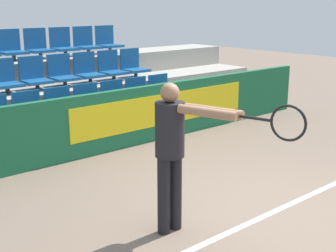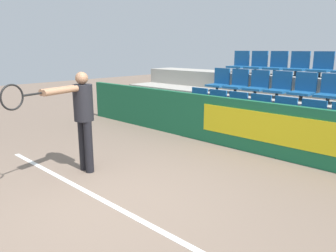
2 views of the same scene
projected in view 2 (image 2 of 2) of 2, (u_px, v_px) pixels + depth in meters
ground_plane at (103, 203)px, 4.18m from camera, size 30.00×30.00×0.00m
court_baseline at (105, 202)px, 4.20m from camera, size 5.59×0.08×0.01m
barrier_wall at (241, 125)px, 6.29m from camera, size 9.41×0.14×0.98m
bleacher_tier_front at (253, 133)px, 6.75m from camera, size 9.01×0.91×0.43m
bleacher_tier_middle at (274, 117)px, 7.34m from camera, size 9.01×0.91×0.86m
bleacher_tier_back at (292, 102)px, 7.93m from camera, size 9.01×0.91×1.29m
stadium_chair_0 at (196, 102)px, 7.82m from camera, size 0.45×0.45×0.57m
stadium_chair_1 at (215, 105)px, 7.46m from camera, size 0.45×0.45×0.57m
stadium_chair_2 at (235, 108)px, 7.10m from camera, size 0.45×0.45×0.57m
stadium_chair_3 at (257, 111)px, 6.73m from camera, size 0.45×0.45×0.57m
stadium_chair_4 at (282, 115)px, 6.37m from camera, size 0.45×0.45×0.57m
stadium_chair_5 at (310, 119)px, 6.01m from camera, size 0.45×0.45×0.57m
stadium_chair_7 at (219, 82)px, 8.36m from camera, size 0.45×0.45×0.57m
stadium_chair_8 at (237, 83)px, 8.00m from camera, size 0.45×0.45×0.57m
stadium_chair_9 at (257, 85)px, 7.64m from camera, size 0.45×0.45×0.57m
stadium_chair_10 at (279, 87)px, 7.28m from camera, size 0.45×0.45×0.57m
stadium_chair_11 at (303, 89)px, 6.91m from camera, size 0.45×0.45×0.57m
stadium_chair_12 at (330, 91)px, 6.55m from camera, size 0.45×0.45×0.57m
stadium_chair_14 at (239, 63)px, 8.90m from camera, size 0.45×0.45×0.57m
stadium_chair_15 at (257, 64)px, 8.54m from camera, size 0.45×0.45×0.57m
stadium_chair_16 at (276, 65)px, 8.18m from camera, size 0.45×0.45×0.57m
stadium_chair_17 at (298, 66)px, 7.82m from camera, size 0.45×0.45×0.57m
stadium_chair_18 at (321, 66)px, 7.45m from camera, size 0.45×0.45×0.57m
tennis_player at (80, 113)px, 4.99m from camera, size 0.53×1.47×1.58m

